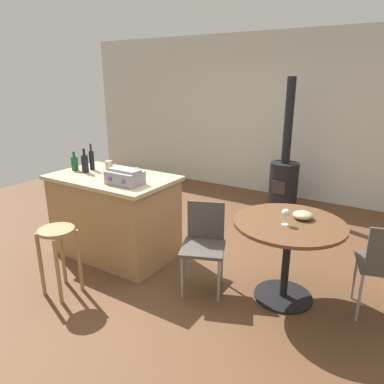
{
  "coord_description": "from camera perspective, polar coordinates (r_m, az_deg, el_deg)",
  "views": [
    {
      "loc": [
        2.0,
        -2.91,
        1.98
      ],
      "look_at": [
        0.15,
        0.05,
        0.85
      ],
      "focal_mm": 33.35,
      "sensor_mm": 36.0,
      "label": 1
    }
  ],
  "objects": [
    {
      "name": "bottle_2",
      "position": [
        4.35,
        -15.74,
        4.98
      ],
      "size": [
        0.06,
        0.06,
        0.31
      ],
      "color": "black",
      "rests_on": "kitchen_island"
    },
    {
      "name": "ground_plane",
      "position": [
        4.05,
        -2.22,
        -11.4
      ],
      "size": [
        8.8,
        8.8,
        0.0
      ],
      "primitive_type": "plane",
      "color": "brown"
    },
    {
      "name": "cup_0",
      "position": [
        4.01,
        -8.89,
        3.23
      ],
      "size": [
        0.11,
        0.07,
        0.08
      ],
      "color": "#DB6651",
      "rests_on": "kitchen_island"
    },
    {
      "name": "back_wall",
      "position": [
        6.32,
        13.71,
        11.67
      ],
      "size": [
        8.0,
        0.1,
        2.7
      ],
      "primitive_type": "cube",
      "color": "beige",
      "rests_on": "ground_plane"
    },
    {
      "name": "wood_stove",
      "position": [
        5.69,
        14.48,
        2.29
      ],
      "size": [
        0.44,
        0.45,
        1.99
      ],
      "color": "black",
      "rests_on": "ground_plane"
    },
    {
      "name": "kitchen_island",
      "position": [
        4.19,
        -12.24,
        -3.64
      ],
      "size": [
        1.39,
        0.85,
        0.94
      ],
      "color": "#A37A4C",
      "rests_on": "ground_plane"
    },
    {
      "name": "bottle_1",
      "position": [
        4.25,
        -16.75,
        4.41
      ],
      "size": [
        0.08,
        0.08,
        0.28
      ],
      "color": "black",
      "rests_on": "kitchen_island"
    },
    {
      "name": "toolbox",
      "position": [
        3.69,
        -10.67,
        2.37
      ],
      "size": [
        0.36,
        0.25,
        0.16
      ],
      "color": "gray",
      "rests_on": "kitchen_island"
    },
    {
      "name": "wine_glass",
      "position": [
        3.15,
        14.76,
        -3.29
      ],
      "size": [
        0.07,
        0.07,
        0.14
      ],
      "color": "silver",
      "rests_on": "dining_table"
    },
    {
      "name": "folding_chair_far",
      "position": [
        3.44,
        1.94,
        -7.7
      ],
      "size": [
        0.52,
        0.52,
        0.85
      ],
      "color": "#47423D",
      "rests_on": "ground_plane"
    },
    {
      "name": "bottle_0",
      "position": [
        4.4,
        -18.26,
        4.41
      ],
      "size": [
        0.08,
        0.08,
        0.22
      ],
      "color": "#194C23",
      "rests_on": "kitchen_island"
    },
    {
      "name": "wooden_stool",
      "position": [
        3.57,
        -20.59,
        -8.22
      ],
      "size": [
        0.33,
        0.33,
        0.66
      ],
      "color": "#A37A4C",
      "rests_on": "ground_plane"
    },
    {
      "name": "cup_1",
      "position": [
        4.32,
        -13.16,
        4.19
      ],
      "size": [
        0.12,
        0.08,
        0.11
      ],
      "color": "tan",
      "rests_on": "kitchen_island"
    },
    {
      "name": "serving_bowl",
      "position": [
        3.35,
        17.3,
        -3.55
      ],
      "size": [
        0.18,
        0.18,
        0.07
      ],
      "primitive_type": "ellipsoid",
      "color": "tan",
      "rests_on": "dining_table"
    },
    {
      "name": "dining_table",
      "position": [
        3.33,
        15.08,
        -7.52
      ],
      "size": [
        0.98,
        0.98,
        0.77
      ],
      "color": "black",
      "rests_on": "ground_plane"
    }
  ]
}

